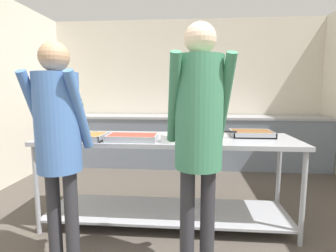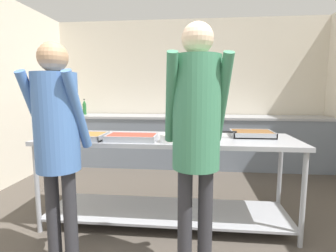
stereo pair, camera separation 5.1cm
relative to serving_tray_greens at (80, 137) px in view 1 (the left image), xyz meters
The scene contains 11 objects.
wall_rear 2.85m from the serving_tray_greens, 70.63° to the left, with size 5.05×0.06×2.65m.
back_counter 2.52m from the serving_tray_greens, 67.78° to the left, with size 4.89×0.65×0.91m.
serving_counter 0.89m from the serving_tray_greens, 12.86° to the left, with size 2.49×0.73×0.89m.
serving_tray_greens is the anchor object (origin of this frame).
serving_tray_vegetables 0.50m from the serving_tray_greens, ahead, with size 0.46×0.27×0.05m.
plate_stack 0.89m from the serving_tray_greens, ahead, with size 0.25×0.25×0.07m.
sauce_pan 1.26m from the serving_tray_greens, ahead, with size 0.37×0.23×0.07m.
serving_tray_roast 1.69m from the serving_tray_greens, 11.32° to the left, with size 0.41×0.33×0.05m.
guest_serving_left 0.60m from the serving_tray_greens, 80.64° to the right, with size 0.42×0.34×1.68m.
guest_serving_right 1.26m from the serving_tray_greens, 28.37° to the right, with size 0.46×0.40×1.78m.
water_bottle 2.58m from the serving_tray_greens, 112.47° to the left, with size 0.07×0.07×0.29m.
Camera 1 is at (0.10, -0.98, 1.34)m, focal length 28.00 mm.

